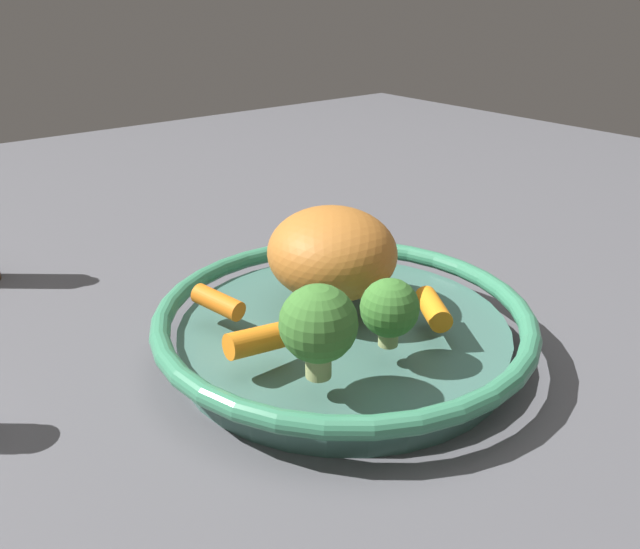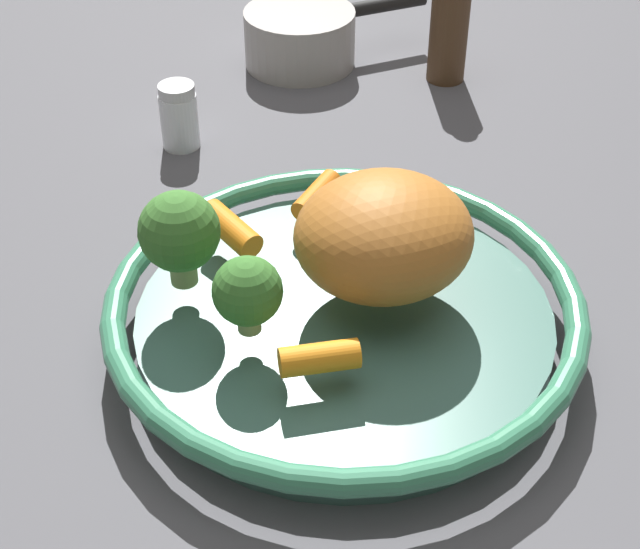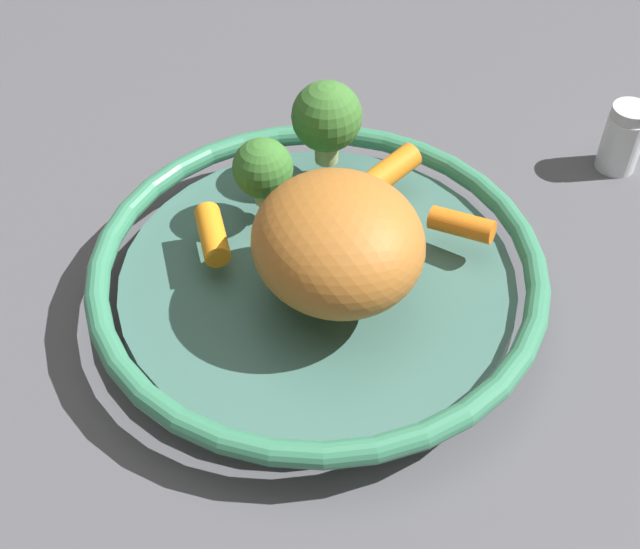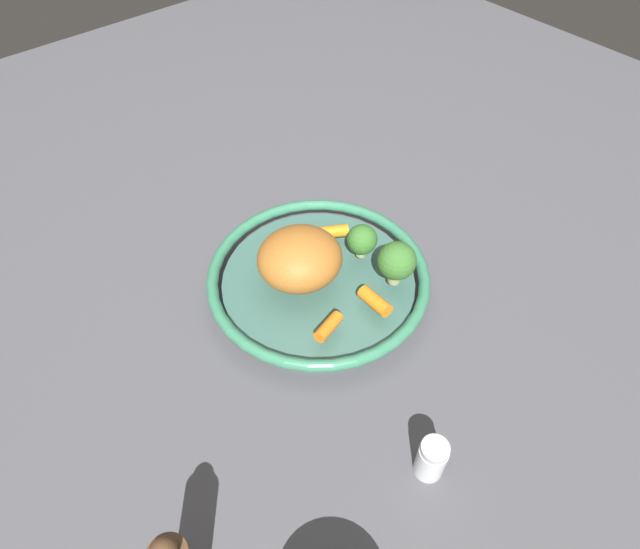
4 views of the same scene
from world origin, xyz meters
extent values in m
plane|color=#4C4C51|center=(0.00, 0.00, 0.00)|extent=(2.24, 2.24, 0.00)
cylinder|color=#3D665B|center=(0.00, 0.00, 0.01)|extent=(0.30, 0.30, 0.03)
torus|color=#367E5B|center=(0.00, 0.00, 0.04)|extent=(0.35, 0.35, 0.02)
ellipsoid|color=#AF6727|center=(-0.01, -0.03, 0.09)|extent=(0.16, 0.16, 0.08)
cylinder|color=orange|center=(-0.04, 0.07, 0.06)|extent=(0.04, 0.06, 0.02)
cylinder|color=orange|center=(0.11, 0.02, 0.06)|extent=(0.06, 0.02, 0.03)
cylinder|color=orange|center=(0.09, -0.06, 0.06)|extent=(0.03, 0.05, 0.02)
cylinder|color=#9BA666|center=(0.02, 0.07, 0.05)|extent=(0.02, 0.02, 0.01)
sphere|color=#37712B|center=(0.02, 0.07, 0.08)|extent=(0.05, 0.05, 0.05)
cylinder|color=#9CA566|center=(0.09, 0.08, 0.06)|extent=(0.02, 0.02, 0.02)
sphere|color=#39702C|center=(0.09, 0.08, 0.09)|extent=(0.06, 0.06, 0.06)
cylinder|color=silver|center=(0.31, -0.09, 0.03)|extent=(0.04, 0.04, 0.05)
cylinder|color=silver|center=(0.31, -0.09, 0.06)|extent=(0.03, 0.03, 0.01)
camera|label=1|loc=(0.34, 0.39, 0.32)|focal=35.96mm
camera|label=2|loc=(-0.37, 0.38, 0.48)|focal=53.72mm
camera|label=3|loc=(-0.31, -0.30, 0.48)|focal=46.12mm
camera|label=4|loc=(0.42, -0.36, 0.67)|focal=30.24mm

